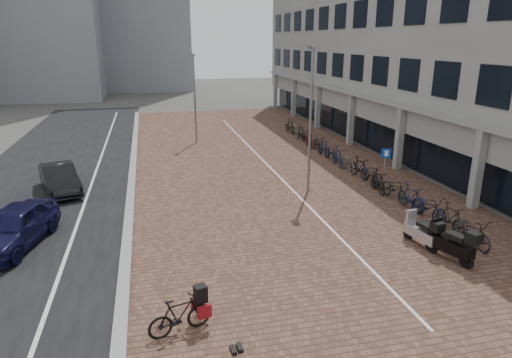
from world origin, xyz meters
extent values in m
plane|color=#474442|center=(0.00, 0.00, 0.00)|extent=(140.00, 140.00, 0.00)
cube|color=brown|center=(2.00, 12.00, 0.01)|extent=(14.50, 42.00, 0.04)
cube|color=black|center=(-9.00, 12.00, 0.01)|extent=(8.00, 50.00, 0.03)
cube|color=gray|center=(-5.10, 12.00, 0.07)|extent=(0.35, 42.00, 0.14)
cube|color=white|center=(-7.00, 12.00, 0.02)|extent=(0.12, 44.00, 0.00)
cube|color=white|center=(2.20, 12.00, 0.04)|extent=(0.10, 30.00, 0.00)
cube|color=gray|center=(13.00, 16.00, 8.50)|extent=(8.00, 40.00, 13.00)
cube|color=black|center=(9.60, 16.00, 1.70)|extent=(0.15, 38.00, 3.20)
cube|color=gray|center=(9.40, 16.00, 3.45)|extent=(1.60, 38.00, 0.30)
cube|color=gray|center=(8.80, 4.00, 1.70)|extent=(0.35, 0.35, 3.40)
cube|color=gray|center=(8.80, 10.00, 1.70)|extent=(0.35, 0.35, 3.40)
cube|color=gray|center=(8.80, 16.00, 1.70)|extent=(0.35, 0.35, 3.40)
cube|color=gray|center=(8.80, 22.00, 1.70)|extent=(0.35, 0.35, 3.40)
cube|color=gray|center=(8.80, 28.00, 1.70)|extent=(0.35, 0.35, 3.40)
cube|color=gray|center=(8.80, 34.00, 1.70)|extent=(0.35, 0.35, 3.40)
imported|color=black|center=(-8.75, 4.50, 0.70)|extent=(2.66, 4.41, 1.40)
imported|color=black|center=(-8.24, 10.22, 0.64)|extent=(2.48, 4.11, 1.28)
imported|color=black|center=(-3.69, -1.58, 0.47)|extent=(1.64, 0.87, 0.95)
cube|color=black|center=(-3.69, -1.58, 0.90)|extent=(0.35, 0.33, 0.43)
cube|color=maroon|center=(-3.91, -1.58, 0.52)|extent=(0.34, 0.18, 0.33)
cube|color=maroon|center=(-3.47, -1.58, 0.52)|extent=(0.34, 0.18, 0.33)
cylinder|color=slate|center=(6.21, 6.78, 0.94)|extent=(0.07, 0.07, 1.88)
cube|color=#0C39A7|center=(6.21, 6.75, 1.83)|extent=(0.42, 0.15, 0.43)
cylinder|color=gray|center=(2.83, 7.53, 3.21)|extent=(0.12, 0.12, 6.41)
cylinder|color=slate|center=(-1.03, 19.02, 2.89)|extent=(0.12, 0.12, 5.78)
imported|color=black|center=(6.34, 1.00, 0.52)|extent=(0.71, 1.98, 1.04)
imported|color=black|center=(6.37, 2.15, 0.53)|extent=(0.57, 1.77, 1.05)
imported|color=black|center=(6.20, 3.30, 0.52)|extent=(0.80, 2.01, 1.04)
imported|color=#151D3B|center=(6.17, 4.45, 0.53)|extent=(0.64, 1.78, 1.05)
imported|color=black|center=(6.13, 5.60, 0.52)|extent=(0.74, 1.99, 1.04)
imported|color=black|center=(5.91, 6.75, 0.53)|extent=(0.71, 1.80, 1.05)
imported|color=black|center=(6.12, 7.90, 0.52)|extent=(0.75, 1.99, 1.04)
imported|color=black|center=(6.13, 9.05, 0.53)|extent=(0.66, 1.79, 1.05)
imported|color=#605C58|center=(6.07, 10.20, 0.52)|extent=(0.95, 2.05, 1.04)
imported|color=#151E3C|center=(5.94, 11.35, 0.53)|extent=(0.63, 1.78, 1.05)
imported|color=#222127|center=(6.04, 12.50, 0.52)|extent=(0.77, 2.00, 1.04)
imported|color=#141C37|center=(6.03, 13.65, 0.53)|extent=(0.59, 1.77, 1.05)
imported|color=black|center=(6.09, 14.80, 0.52)|extent=(0.93, 2.04, 1.04)
imported|color=#561717|center=(5.94, 15.95, 0.53)|extent=(0.58, 1.77, 1.05)
imported|color=black|center=(6.16, 17.10, 0.52)|extent=(0.73, 1.99, 1.04)
imported|color=black|center=(6.14, 18.25, 0.53)|extent=(0.59, 1.77, 1.05)
imported|color=#64605B|center=(6.18, 19.40, 0.52)|extent=(0.97, 2.05, 1.04)
imported|color=black|center=(6.11, 20.55, 0.53)|extent=(0.67, 1.79, 1.05)
camera|label=1|loc=(-4.08, -10.94, 6.75)|focal=31.52mm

